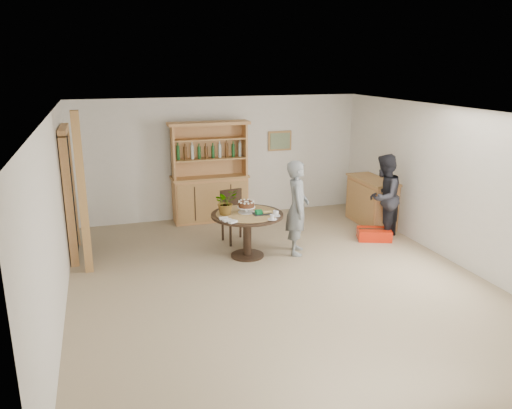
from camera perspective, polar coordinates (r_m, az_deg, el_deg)
The scene contains 17 objects.
ground at distance 7.62m, azimuth 2.43°, elevation -8.60°, with size 7.00×7.00×0.00m, color tan.
room_shell at distance 7.08m, azimuth 2.59°, elevation 4.35°, with size 6.04×7.04×2.52m.
doorway at distance 8.76m, azimuth -20.60°, elevation 1.34°, with size 0.13×1.10×2.18m.
pine_post at distance 7.94m, azimuth -19.24°, elevation 1.11°, with size 0.12×0.12×2.50m, color #B2854B.
hutch at distance 10.27m, azimuth -5.29°, elevation 1.92°, with size 1.62×0.54×2.04m.
sideboard at distance 10.29m, azimuth 13.07°, elevation 0.35°, with size 0.54×1.26×0.94m.
dining_table at distance 8.29m, azimuth -1.01°, elevation -2.03°, with size 1.20×1.20×0.76m.
dining_chair at distance 9.07m, azimuth -2.58°, elevation -0.92°, with size 0.48×0.48×0.95m.
birthday_cake at distance 8.26m, azimuth -1.12°, elevation -0.09°, with size 0.30×0.30×0.20m.
flower_vase at distance 8.15m, azimuth -3.48°, elevation 0.30°, with size 0.38×0.33×0.42m, color #3F7233.
gift_tray at distance 8.19m, azimuth 0.67°, elevation -0.94°, with size 0.30×0.20×0.08m.
coffee_cup_a at distance 8.10m, azimuth 2.27°, elevation -1.04°, with size 0.15×0.15×0.09m.
coffee_cup_b at distance 7.91m, azimuth 1.86°, elevation -1.49°, with size 0.15×0.15×0.08m.
napkins at distance 7.85m, azimuth -3.23°, elevation -1.79°, with size 0.24×0.33×0.03m.
teen_boy at distance 8.42m, azimuth 4.74°, elevation -0.37°, with size 0.59×0.39×1.61m, color slate.
adult_person at distance 9.43m, azimuth 14.37°, elevation 0.85°, with size 0.77×0.60×1.58m, color black.
red_suitcase at distance 9.50m, azimuth 13.34°, elevation -3.32°, with size 0.70×0.59×0.21m.
Camera 1 is at (-2.40, -6.51, 3.15)m, focal length 35.00 mm.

